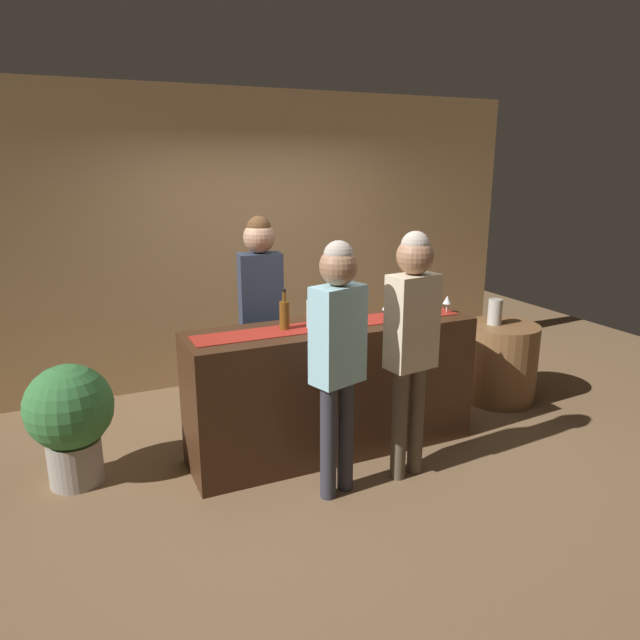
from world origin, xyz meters
name	(u,v)px	position (x,y,z in m)	size (l,w,h in m)	color
ground_plane	(332,448)	(0.00, 0.00, 0.00)	(10.00, 10.00, 0.00)	brown
back_wall	(252,239)	(0.00, 1.90, 1.45)	(6.00, 0.12, 2.90)	tan
bar_counter	(332,388)	(0.00, 0.00, 0.51)	(2.24, 0.60, 1.02)	#3D2314
counter_runner_cloth	(333,324)	(0.00, 0.00, 1.03)	(2.13, 0.28, 0.01)	maroon
wine_bottle_amber	(284,315)	(-0.37, 0.03, 1.14)	(0.07, 0.07, 0.30)	brown
wine_bottle_clear	(311,313)	(-0.18, -0.01, 1.14)	(0.07, 0.07, 0.30)	#B2C6C1
wine_glass_near_customer	(386,306)	(0.44, -0.04, 1.13)	(0.07, 0.07, 0.14)	silver
wine_glass_mid_counter	(447,300)	(1.00, -0.06, 1.13)	(0.07, 0.07, 0.14)	silver
wine_glass_far_end	(336,310)	(0.04, 0.03, 1.13)	(0.07, 0.07, 0.14)	silver
bartender	(261,299)	(-0.37, 0.58, 1.13)	(0.36, 0.25, 1.80)	#26262B
customer_sipping	(412,329)	(0.32, -0.59, 1.11)	(0.36, 0.25, 1.78)	brown
customer_browsing	(338,342)	(-0.25, -0.60, 1.09)	(0.38, 0.29, 1.75)	#33333D
round_side_table	(500,362)	(1.89, 0.25, 0.37)	(0.68, 0.68, 0.74)	brown
vase_on_side_table	(495,312)	(1.83, 0.30, 0.86)	(0.13, 0.13, 0.24)	#B7B2A8
potted_plant_tall	(70,416)	(-1.88, 0.30, 0.51)	(0.60, 0.60, 0.88)	#9E9389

